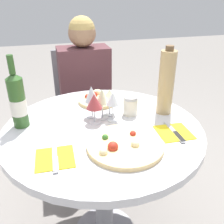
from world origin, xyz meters
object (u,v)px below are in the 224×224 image
chair_behind_diner (85,110)px  wine_bottle (18,101)px  dining_table (103,149)px  pizza_large (124,145)px  seated_diner (88,108)px  tall_carafe (166,82)px

chair_behind_diner → wine_bottle: bearing=59.6°
dining_table → pizza_large: size_ratio=2.96×
seated_diner → pizza_large: bearing=90.3°
wine_bottle → tall_carafe: size_ratio=0.97×
wine_bottle → tall_carafe: bearing=-3.9°
dining_table → tall_carafe: size_ratio=2.71×
dining_table → pizza_large: (0.04, -0.20, 0.15)m
seated_diner → dining_table: bearing=86.6°
dining_table → pizza_large: pizza_large is taller
chair_behind_diner → dining_table: bearing=87.2°
seated_diner → tall_carafe: 0.79m
seated_diner → tall_carafe: bearing=116.9°
dining_table → seated_diner: seated_diner is taller
dining_table → wine_bottle: size_ratio=2.78×
seated_diner → tall_carafe: size_ratio=3.38×
dining_table → seated_diner: bearing=86.6°
dining_table → tall_carafe: tall_carafe is taller
tall_carafe → chair_behind_diner: bearing=112.1°
dining_table → chair_behind_diner: 0.84m
seated_diner → wine_bottle: (-0.42, -0.56, 0.35)m
wine_bottle → chair_behind_diner: bearing=59.6°
chair_behind_diner → wine_bottle: 0.93m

